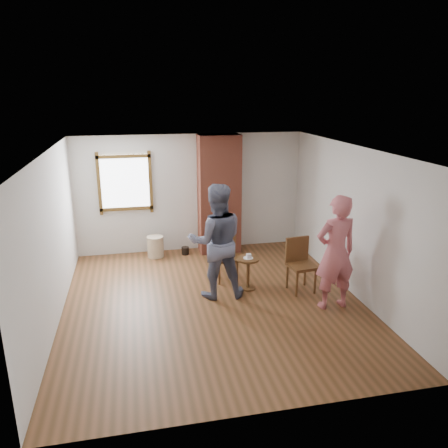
# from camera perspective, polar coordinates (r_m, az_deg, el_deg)

# --- Properties ---
(ground) EXTENTS (5.50, 5.50, 0.00)m
(ground) POSITION_cam_1_polar(r_m,az_deg,el_deg) (7.61, -1.37, -10.22)
(ground) COLOR brown
(ground) RESTS_ON ground
(room_shell) EXTENTS (5.04, 5.52, 2.62)m
(room_shell) POSITION_cam_1_polar(r_m,az_deg,el_deg) (7.54, -2.73, 4.18)
(room_shell) COLOR silver
(room_shell) RESTS_ON ground
(brick_chimney) EXTENTS (0.90, 0.50, 2.60)m
(brick_chimney) POSITION_cam_1_polar(r_m,az_deg,el_deg) (9.58, -0.64, 3.87)
(brick_chimney) COLOR #AA523C
(brick_chimney) RESTS_ON ground
(stoneware_crock) EXTENTS (0.43, 0.43, 0.46)m
(stoneware_crock) POSITION_cam_1_polar(r_m,az_deg,el_deg) (9.63, -8.95, -2.93)
(stoneware_crock) COLOR #C8B590
(stoneware_crock) RESTS_ON ground
(dark_pot) EXTENTS (0.22, 0.22, 0.17)m
(dark_pot) POSITION_cam_1_polar(r_m,az_deg,el_deg) (9.72, -5.08, -3.49)
(dark_pot) COLOR black
(dark_pot) RESTS_ON ground
(dining_chair_left) EXTENTS (0.44, 0.44, 0.90)m
(dining_chair_left) POSITION_cam_1_polar(r_m,az_deg,el_deg) (8.32, 0.27, -3.94)
(dining_chair_left) COLOR brown
(dining_chair_left) RESTS_ON ground
(dining_chair_right) EXTENTS (0.50, 0.50, 0.97)m
(dining_chair_right) POSITION_cam_1_polar(r_m,az_deg,el_deg) (7.99, 9.87, -4.82)
(dining_chair_right) COLOR brown
(dining_chair_right) RESTS_ON ground
(side_table) EXTENTS (0.40, 0.40, 0.60)m
(side_table) POSITION_cam_1_polar(r_m,az_deg,el_deg) (7.95, 3.15, -5.79)
(side_table) COLOR brown
(side_table) RESTS_ON ground
(cake_plate) EXTENTS (0.18, 0.18, 0.01)m
(cake_plate) POSITION_cam_1_polar(r_m,az_deg,el_deg) (7.87, 3.18, -4.45)
(cake_plate) COLOR white
(cake_plate) RESTS_ON side_table
(cake_slice) EXTENTS (0.08, 0.07, 0.06)m
(cake_slice) POSITION_cam_1_polar(r_m,az_deg,el_deg) (7.86, 3.25, -4.21)
(cake_slice) COLOR white
(cake_slice) RESTS_ON cake_plate
(man) EXTENTS (1.02, 0.82, 2.02)m
(man) POSITION_cam_1_polar(r_m,az_deg,el_deg) (7.48, -1.00, -2.29)
(man) COLOR #15173A
(man) RESTS_ON ground
(person_pink) EXTENTS (0.74, 0.51, 1.93)m
(person_pink) POSITION_cam_1_polar(r_m,az_deg,el_deg) (7.32, 14.37, -3.65)
(person_pink) COLOR #CD666E
(person_pink) RESTS_ON ground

